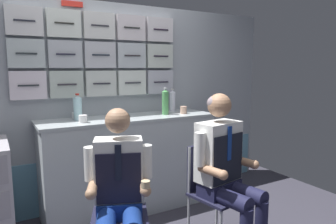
# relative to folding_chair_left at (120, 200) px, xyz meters

# --- Properties ---
(galley_bulkhead) EXTENTS (4.20, 0.14, 2.15)m
(galley_bulkhead) POSITION_rel_folding_chair_left_xyz_m (0.27, 1.12, 0.60)
(galley_bulkhead) COLOR #989FA7
(galley_bulkhead) RESTS_ON ground
(galley_counter) EXTENTS (1.80, 0.53, 0.98)m
(galley_counter) POSITION_rel_folding_chair_left_xyz_m (0.44, 0.84, -0.01)
(galley_counter) COLOR #B7C0C4
(galley_counter) RESTS_ON ground
(folding_chair_left) EXTENTS (0.52, 0.52, 0.82)m
(folding_chair_left) POSITION_rel_folding_chair_left_xyz_m (0.00, 0.00, 0.00)
(folding_chair_left) COLOR #A8AAAF
(folding_chair_left) RESTS_ON ground
(crew_member_left) EXTENTS (0.53, 0.65, 1.20)m
(crew_member_left) POSITION_rel_folding_chair_left_xyz_m (-0.06, -0.15, 0.15)
(crew_member_left) COLOR black
(crew_member_left) RESTS_ON ground
(folding_chair_right) EXTENTS (0.46, 0.46, 0.82)m
(folding_chair_right) POSITION_rel_folding_chair_left_xyz_m (0.82, -0.04, 0.00)
(folding_chair_right) COLOR #A8AAAF
(folding_chair_right) RESTS_ON ground
(crew_member_right) EXTENTS (0.52, 0.67, 1.27)m
(crew_member_right) POSITION_rel_folding_chair_left_xyz_m (0.84, -0.19, 0.20)
(crew_member_right) COLOR black
(crew_member_right) RESTS_ON ground
(water_bottle_clear) EXTENTS (0.07, 0.07, 0.26)m
(water_bottle_clear) POSITION_rel_folding_chair_left_xyz_m (1.04, 0.99, 0.60)
(water_bottle_clear) COLOR silver
(water_bottle_clear) RESTS_ON galley_counter
(water_bottle_tall) EXTENTS (0.08, 0.08, 0.26)m
(water_bottle_tall) POSITION_rel_folding_chair_left_xyz_m (-0.07, 0.90, 0.60)
(water_bottle_tall) COLOR #AEDDE5
(water_bottle_tall) RESTS_ON galley_counter
(water_bottle_blue_cap) EXTENTS (0.07, 0.07, 0.29)m
(water_bottle_blue_cap) POSITION_rel_folding_chair_left_xyz_m (0.83, 0.80, 0.61)
(water_bottle_blue_cap) COLOR #4F9955
(water_bottle_blue_cap) RESTS_ON galley_counter
(paper_cup_tan) EXTENTS (0.07, 0.07, 0.08)m
(paper_cup_tan) POSITION_rel_folding_chair_left_xyz_m (1.04, 0.75, 0.52)
(paper_cup_tan) COLOR tan
(paper_cup_tan) RESTS_ON galley_counter
(espresso_cup_small) EXTENTS (0.08, 0.08, 0.07)m
(espresso_cup_small) POSITION_rel_folding_chair_left_xyz_m (-0.06, 0.74, 0.52)
(espresso_cup_small) COLOR white
(espresso_cup_small) RESTS_ON galley_counter
(paper_cup_blue) EXTENTS (0.07, 0.07, 0.06)m
(paper_cup_blue) POSITION_rel_folding_chair_left_xyz_m (-0.07, 1.01, 0.51)
(paper_cup_blue) COLOR white
(paper_cup_blue) RESTS_ON galley_counter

